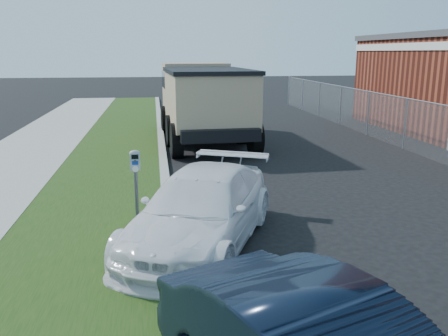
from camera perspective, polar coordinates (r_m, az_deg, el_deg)
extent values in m
plane|color=black|center=(9.67, 9.18, -6.88)|extent=(120.00, 120.00, 0.00)
cube|color=gray|center=(11.11, -6.90, -3.64)|extent=(0.25, 50.00, 0.15)
cube|color=#16350E|center=(11.20, -15.12, -3.94)|extent=(3.00, 50.00, 0.13)
plane|color=slate|center=(18.09, 20.97, 4.98)|extent=(0.00, 30.00, 30.00)
cylinder|color=gray|center=(17.99, 21.21, 7.81)|extent=(0.04, 30.00, 0.04)
cylinder|color=gray|center=(18.09, 20.97, 4.98)|extent=(0.06, 0.06, 1.80)
cylinder|color=gray|center=(20.74, 16.97, 6.30)|extent=(0.06, 0.06, 1.80)
cylinder|color=gray|center=(23.47, 13.87, 7.30)|extent=(0.06, 0.06, 1.80)
cylinder|color=gray|center=(26.26, 11.41, 8.07)|extent=(0.06, 0.06, 1.80)
cylinder|color=gray|center=(29.09, 9.42, 8.69)|extent=(0.06, 0.06, 1.80)
cylinder|color=gray|center=(31.95, 7.79, 9.18)|extent=(0.06, 0.06, 1.80)
cube|color=silver|center=(19.54, 24.11, 13.25)|extent=(0.06, 14.00, 0.30)
cylinder|color=#3F4247|center=(9.22, -10.46, -3.56)|extent=(0.07, 0.07, 1.06)
cube|color=gray|center=(9.04, -10.66, 0.76)|extent=(0.20, 0.14, 0.32)
ellipsoid|color=gray|center=(9.00, -10.70, 1.75)|extent=(0.21, 0.14, 0.12)
cube|color=black|center=(8.95, -10.68, 1.33)|extent=(0.13, 0.02, 0.09)
cube|color=navy|center=(8.97, -10.65, 0.60)|extent=(0.12, 0.01, 0.07)
cylinder|color=silver|center=(9.00, -10.61, -0.12)|extent=(0.12, 0.01, 0.12)
cube|color=#3F4247|center=(8.97, -10.66, 0.80)|extent=(0.04, 0.01, 0.05)
imported|color=white|center=(8.51, -2.62, -4.85)|extent=(3.57, 4.93, 1.33)
cube|color=black|center=(18.26, -2.34, 5.73)|extent=(2.83, 7.45, 0.40)
cube|color=#9D8265|center=(20.76, -3.46, 9.32)|extent=(2.78, 2.18, 2.30)
cube|color=black|center=(20.73, -3.48, 10.59)|extent=(2.82, 2.20, 0.69)
cube|color=#9D8265|center=(17.25, -1.92, 8.44)|extent=(2.96, 4.94, 1.84)
cube|color=black|center=(17.19, -1.95, 11.61)|extent=(3.08, 5.06, 0.14)
cube|color=black|center=(21.94, -3.79, 6.84)|extent=(2.76, 0.29, 0.34)
cylinder|color=black|center=(20.65, -7.03, 5.85)|extent=(0.42, 1.16, 1.15)
cylinder|color=black|center=(20.99, 0.23, 6.08)|extent=(0.42, 1.16, 1.15)
cylinder|color=black|center=(17.59, -6.33, 4.50)|extent=(0.42, 1.16, 1.15)
cylinder|color=black|center=(17.98, 2.12, 4.78)|extent=(0.42, 1.16, 1.15)
cylinder|color=black|center=(15.56, -5.72, 3.31)|extent=(0.42, 1.16, 1.15)
cylinder|color=black|center=(16.00, 3.76, 3.64)|extent=(0.42, 1.16, 1.15)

